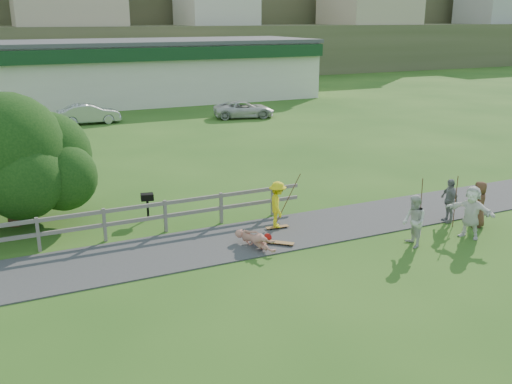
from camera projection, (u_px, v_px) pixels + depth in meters
The scene contains 20 objects.
ground at pixel (262, 257), 17.09m from camera, with size 260.00×260.00×0.00m, color #265418.
path at pixel (242, 240), 18.38m from camera, with size 34.00×3.00×0.04m, color #39393C.
fence at pixel (84, 223), 17.87m from camera, with size 15.05×0.10×1.10m.
strip_mall at pixel (126, 71), 48.22m from camera, with size 32.50×10.75×5.10m.
skater_rider at pixel (277, 207), 19.11m from camera, with size 1.02×0.59×1.58m, color yellow.
skater_fallen at pixel (255, 240), 17.65m from camera, with size 1.62×0.39×0.59m, color tan.
spectator_a at pixel (414, 221), 17.68m from camera, with size 0.81×0.63×1.66m, color silver.
spectator_b at pixel (449, 200), 19.85m from camera, with size 0.91×0.38×1.56m, color gray.
spectator_c at pixel (479, 204), 19.41m from camera, with size 0.78×0.51×1.60m, color brown.
spectator_d at pixel (471, 212), 18.39m from camera, with size 1.61×0.51×1.74m, color white.
car_silver at pixel (89, 114), 38.45m from camera, with size 1.42×4.07×1.34m, color #AEB0B6.
car_white at pixel (244, 109), 40.80m from camera, with size 2.00×4.33×1.20m, color silver.
tree at pixel (10, 179), 19.24m from camera, with size 6.38×6.38×3.31m, color #11330E, non-canonical shape.
bbq at pixel (148, 207), 20.18m from camera, with size 0.44×0.33×0.95m, color black, non-canonical shape.
longboard_rider at pixel (277, 228), 19.32m from camera, with size 0.80×0.19×0.09m, color olive, non-canonical shape.
longboard_fallen at pixel (279, 244), 17.96m from camera, with size 0.92×0.23×0.10m, color olive, non-canonical shape.
helmet at pixel (268, 238), 18.24m from camera, with size 0.27×0.27×0.27m, color #A70F09.
pole_rider at pixel (288, 196), 19.64m from camera, with size 0.03×0.03×1.99m, color #543321.
pole_spec_left at pixel (421, 205), 18.86m from camera, with size 0.03×0.03×1.86m, color #543321.
pole_spec_right at pixel (455, 202), 19.30m from camera, with size 0.03×0.03×1.82m, color #543321.
Camera 1 is at (-6.85, -14.21, 6.87)m, focal length 40.00 mm.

